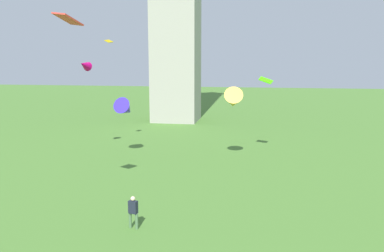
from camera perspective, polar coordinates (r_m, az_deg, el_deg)
person_0 at (r=20.80m, az=-8.60°, el=-12.10°), size 0.53×0.36×1.74m
kite_flying_0 at (r=22.73m, az=-17.68°, el=14.66°), size 1.36×1.67×0.67m
kite_flying_1 at (r=36.65m, az=-15.45°, el=8.60°), size 1.00×1.46×1.13m
kite_flying_2 at (r=35.67m, az=10.75°, el=6.59°), size 1.34×0.99×0.67m
kite_flying_3 at (r=39.23m, az=-12.06°, el=12.04°), size 0.69×0.89×0.35m
kite_flying_4 at (r=34.11m, az=6.04°, el=3.69°), size 1.85×2.88×2.54m
kite_flying_5 at (r=36.29m, az=-9.63°, el=2.48°), size 1.73×2.70×2.28m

